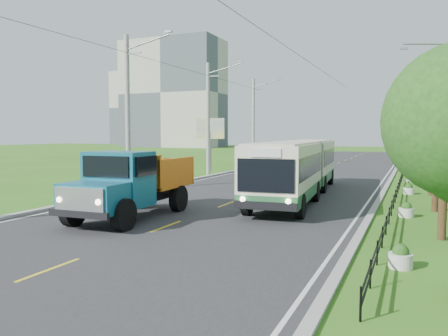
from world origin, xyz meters
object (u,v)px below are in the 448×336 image
Objects in this scene: planter_mid at (409,190)px; planter_far at (410,178)px; tree_fourth at (434,135)px; bus at (299,164)px; tree_fifth at (431,131)px; planter_near at (406,211)px; tree_back at (428,134)px; planter_front at (400,258)px; pole_near at (128,112)px; tree_third at (439,127)px; billboard_left at (210,132)px; tree_second at (447,138)px; streetlight_far at (438,120)px; dump_truck at (132,180)px; pole_mid at (208,118)px; pole_far at (254,122)px.

planter_mid is 8.00m from planter_far.
tree_fourth is 8.30m from bus.
planter_near is (-1.26, -14.14, -3.57)m from tree_fifth.
planter_near is (-1.26, -20.14, -3.37)m from tree_back.
tree_fourth is at bearing 85.55° from planter_front.
pole_near reaches higher than planter_far.
tree_third is 25.02m from billboard_left.
tree_second is 12.36m from planter_mid.
streetlight_far is (0.79, 1.86, 1.25)m from tree_back.
tree_third is 4.46m from planter_near.
dump_truck is (-10.95, -12.94, 1.37)m from planter_mid.
streetlight_far reaches higher than planter_near.
streetlight_far is at bearing 88.26° from tree_second.
tree_second is at bearing -20.74° from pole_near.
tree_fifth is at bearing 90.00° from tree_third.
tree_back is at bearing 15.84° from pole_mid.
tree_back is at bearing 90.00° from tree_fourth.
pole_near is at bearing 146.88° from planter_front.
pole_mid is 26.20m from tree_second.
tree_third is 0.66× the size of streetlight_far.
pole_far is (0.00, 12.00, 0.00)m from pole_mid.
tree_fourth reaches higher than planter_far.
bus is at bearing -48.35° from billboard_left.
planter_mid is 1.00× the size of planter_far.
tree_back is at bearing 90.00° from tree_second.
billboard_left is (-19.36, 9.86, 0.28)m from tree_fourth.
billboard_left is (-18.10, 10.00, 3.58)m from planter_mid.
tree_third is 1.03× the size of tree_fifth.
planter_far is at bearing -106.88° from tree_back.
pole_near reaches higher than planter_near.
tree_fourth is (-0.00, 6.00, -0.40)m from tree_third.
pole_near is 14.93× the size of planter_front.
bus is (-5.89, 4.27, 1.61)m from planter_near.
tree_third is 12.00m from tree_fifth.
pole_mid is 18.18m from tree_fifth.
pole_near reaches higher than planter_mid.
tree_back is at bearing 73.12° from planter_far.
planter_front is (-1.26, -28.14, -3.37)m from tree_back.
billboard_left is at bearing 173.69° from planter_far.
tree_fifth is 8.66× the size of planter_near.
pole_mid is 14.93× the size of planter_front.
streetlight_far reaches higher than billboard_left.
tree_fifth is 0.64× the size of streetlight_far.
tree_third is at bearing -90.00° from tree_fourth.
planter_mid is (-1.26, -12.14, -3.37)m from tree_back.
tree_back reaches higher than planter_far.
planter_far is at bearing -6.31° from billboard_left.
planter_far is 0.04× the size of bus.
streetlight_far reaches higher than bus.
planter_near is at bearing -95.30° from streetlight_far.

